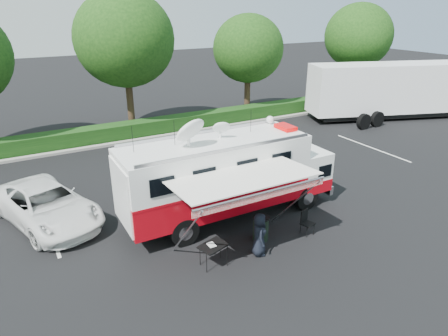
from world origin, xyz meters
The scene contains 11 objects.
ground_plane centered at (0.00, 0.00, 0.00)m, with size 120.00×120.00×0.00m, color black.
back_border centered at (1.14, 12.90, 5.00)m, with size 60.00×6.14×8.87m.
stall_lines centered at (-0.50, 3.00, 0.00)m, with size 24.12×5.50×0.01m.
command_truck centered at (-0.08, 0.00, 1.79)m, with size 8.69×2.39×4.17m.
awning centered at (-0.85, -2.48, 2.68)m, with size 4.74×2.46×2.87m.
white_suv centered at (-6.48, 2.98, 0.00)m, with size 2.51×5.45×1.51m, color white.
person centered at (-0.50, -2.81, 0.00)m, with size 0.75×0.49×1.54m, color black.
folding_table centered at (-2.14, -2.63, 0.73)m, with size 1.06×0.88×0.78m.
folding_chair centered at (1.79, -2.51, 0.54)m, with size 0.54×0.57×0.92m.
trash_bin centered at (0.08, -2.07, 0.45)m, with size 0.61×0.61×0.90m.
semi_trailer centered at (18.27, 7.17, 2.10)m, with size 13.08×6.83×3.98m.
Camera 1 is at (-7.16, -12.31, 7.95)m, focal length 32.00 mm.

